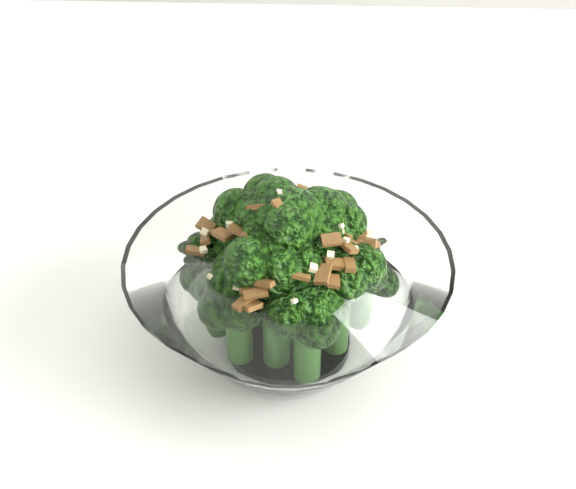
% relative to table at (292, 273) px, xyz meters
% --- Properties ---
extents(table, '(1.37, 1.10, 0.75)m').
position_rel_table_xyz_m(table, '(0.00, 0.00, 0.00)').
color(table, white).
rests_on(table, ground).
extents(broccoli_dish, '(0.20, 0.20, 0.12)m').
position_rel_table_xyz_m(broccoli_dish, '(0.05, -0.15, 0.11)').
color(broccoli_dish, white).
rests_on(broccoli_dish, table).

